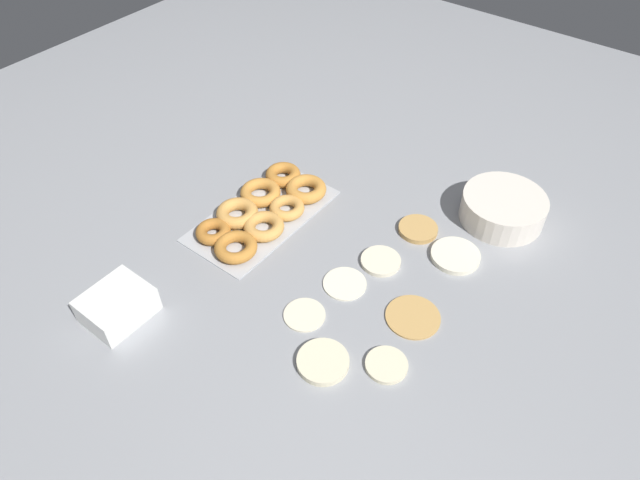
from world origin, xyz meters
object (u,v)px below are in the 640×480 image
at_px(pancake_3, 387,365).
at_px(pancake_6, 345,283).
at_px(pancake_5, 413,316).
at_px(donut_tray, 263,209).
at_px(batter_bowl, 503,208).
at_px(container_stack, 117,305).
at_px(pancake_1, 381,261).
at_px(pancake_0, 323,362).
at_px(pancake_7, 418,229).
at_px(pancake_4, 304,314).
at_px(pancake_2, 455,256).

height_order(pancake_3, pancake_6, pancake_3).
bearing_deg(pancake_5, donut_tray, -96.02).
xyz_separation_m(batter_bowl, container_stack, (0.79, -0.52, -0.00)).
xyz_separation_m(donut_tray, container_stack, (0.43, -0.03, 0.01)).
relative_size(pancake_1, container_stack, 0.69).
relative_size(pancake_0, donut_tray, 0.27).
relative_size(pancake_7, batter_bowl, 0.47).
relative_size(pancake_5, donut_tray, 0.30).
bearing_deg(pancake_6, pancake_0, 24.12).
bearing_deg(pancake_7, pancake_6, -9.38).
xyz_separation_m(pancake_4, donut_tray, (-0.19, -0.29, 0.01)).
distance_m(pancake_0, container_stack, 0.46).
bearing_deg(pancake_6, pancake_7, 170.62).
distance_m(pancake_7, batter_bowl, 0.22).
xyz_separation_m(pancake_1, pancake_3, (0.23, 0.16, -0.00)).
xyz_separation_m(pancake_0, container_stack, (0.17, -0.42, 0.02)).
distance_m(pancake_0, pancake_4, 0.13).
bearing_deg(batter_bowl, pancake_6, -23.64).
xyz_separation_m(donut_tray, batter_bowl, (-0.36, 0.49, 0.02)).
distance_m(pancake_2, pancake_3, 0.35).
bearing_deg(pancake_5, batter_bowl, 178.24).
bearing_deg(pancake_7, pancake_4, -8.87).
relative_size(batter_bowl, container_stack, 1.51).
xyz_separation_m(pancake_0, pancake_7, (-0.45, -0.05, -0.00)).
distance_m(pancake_2, donut_tray, 0.49).
bearing_deg(pancake_3, batter_bowl, -179.09).
height_order(pancake_1, pancake_7, pancake_7).
distance_m(pancake_1, pancake_2, 0.18).
xyz_separation_m(pancake_5, pancake_6, (0.01, -0.17, -0.00)).
distance_m(pancake_3, container_stack, 0.58).
bearing_deg(pancake_3, pancake_1, -144.39).
relative_size(pancake_3, pancake_6, 0.87).
bearing_deg(pancake_1, donut_tray, -82.63).
bearing_deg(pancake_6, pancake_4, -7.83).
bearing_deg(pancake_3, pancake_7, -158.20).
bearing_deg(pancake_5, pancake_4, -53.83).
xyz_separation_m(pancake_2, pancake_4, (0.35, -0.18, -0.00)).
bearing_deg(pancake_3, donut_tray, -110.71).
bearing_deg(donut_tray, batter_bowl, 126.24).
height_order(pancake_2, batter_bowl, batter_bowl).
bearing_deg(pancake_6, container_stack, -42.43).
xyz_separation_m(pancake_7, batter_bowl, (-0.17, 0.14, 0.03)).
xyz_separation_m(pancake_2, batter_bowl, (-0.19, 0.03, 0.03)).
height_order(pancake_7, donut_tray, donut_tray).
height_order(pancake_5, batter_bowl, batter_bowl).
bearing_deg(pancake_5, pancake_1, -122.86).
height_order(batter_bowl, container_stack, batter_bowl).
bearing_deg(pancake_3, pancake_6, -122.83).
relative_size(pancake_5, batter_bowl, 0.57).
distance_m(pancake_5, pancake_7, 0.27).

